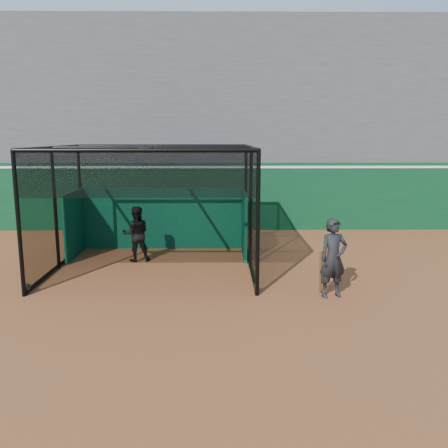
{
  "coord_description": "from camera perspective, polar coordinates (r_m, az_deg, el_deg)",
  "views": [
    {
      "loc": [
        0.72,
        -9.13,
        3.47
      ],
      "look_at": [
        0.85,
        2.0,
        1.4
      ],
      "focal_mm": 38.0,
      "sensor_mm": 36.0,
      "label": 1
    }
  ],
  "objects": [
    {
      "name": "ground",
      "position": [
        9.8,
        -4.93,
        -10.26
      ],
      "size": [
        120.0,
        120.0,
        0.0
      ],
      "primitive_type": "plane",
      "color": "brown",
      "rests_on": "ground"
    },
    {
      "name": "outfield_wall",
      "position": [
        17.78,
        -2.99,
        3.48
      ],
      "size": [
        50.0,
        0.5,
        2.5
      ],
      "color": "#0A3C1E",
      "rests_on": "ground"
    },
    {
      "name": "grandstand",
      "position": [
        21.44,
        -2.66,
        13.22
      ],
      "size": [
        50.0,
        7.85,
        8.95
      ],
      "color": "#4C4C4F",
      "rests_on": "ground"
    },
    {
      "name": "batting_cage",
      "position": [
        12.61,
        -8.5,
        1.82
      ],
      "size": [
        5.23,
        4.72,
        3.18
      ],
      "color": "black",
      "rests_on": "ground"
    },
    {
      "name": "batter",
      "position": [
        13.48,
        -10.52,
        -1.17
      ],
      "size": [
        0.87,
        0.74,
        1.55
      ],
      "primitive_type": "imported",
      "rotation": [
        0.0,
        0.0,
        3.37
      ],
      "color": "black",
      "rests_on": "ground"
    },
    {
      "name": "on_deck_player",
      "position": [
        10.55,
        12.99,
        -4.03
      ],
      "size": [
        0.72,
        0.57,
        1.74
      ],
      "color": "black",
      "rests_on": "ground"
    }
  ]
}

